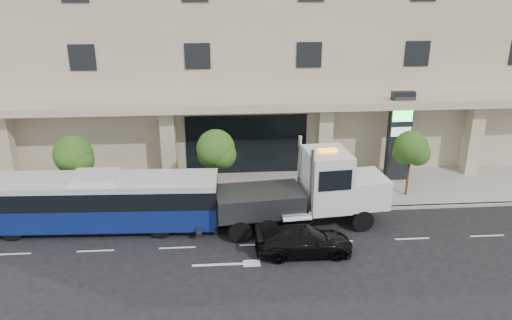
{
  "coord_description": "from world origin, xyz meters",
  "views": [
    {
      "loc": [
        -1.72,
        -23.44,
        12.78
      ],
      "look_at": [
        0.19,
        2.0,
        3.25
      ],
      "focal_mm": 35.0,
      "sensor_mm": 36.0,
      "label": 1
    }
  ],
  "objects_px": {
    "black_sedan": "(304,241)",
    "signage_pylon": "(399,136)",
    "tow_truck": "(309,192)",
    "city_bus": "(98,201)"
  },
  "relations": [
    {
      "from": "city_bus",
      "to": "tow_truck",
      "type": "height_order",
      "value": "tow_truck"
    },
    {
      "from": "tow_truck",
      "to": "signage_pylon",
      "type": "height_order",
      "value": "signage_pylon"
    },
    {
      "from": "tow_truck",
      "to": "signage_pylon",
      "type": "distance_m",
      "value": 8.91
    },
    {
      "from": "tow_truck",
      "to": "signage_pylon",
      "type": "relative_size",
      "value": 1.78
    },
    {
      "from": "city_bus",
      "to": "tow_truck",
      "type": "distance_m",
      "value": 11.14
    },
    {
      "from": "city_bus",
      "to": "tow_truck",
      "type": "bearing_deg",
      "value": -0.03
    },
    {
      "from": "tow_truck",
      "to": "black_sedan",
      "type": "xyz_separation_m",
      "value": [
        -0.72,
        -2.9,
        -1.25
      ]
    },
    {
      "from": "city_bus",
      "to": "signage_pylon",
      "type": "distance_m",
      "value": 18.7
    },
    {
      "from": "city_bus",
      "to": "signage_pylon",
      "type": "height_order",
      "value": "signage_pylon"
    },
    {
      "from": "black_sedan",
      "to": "signage_pylon",
      "type": "bearing_deg",
      "value": -41.76
    }
  ]
}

